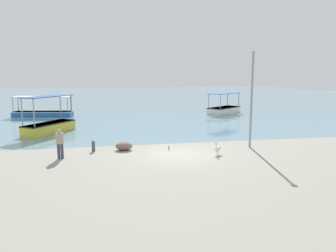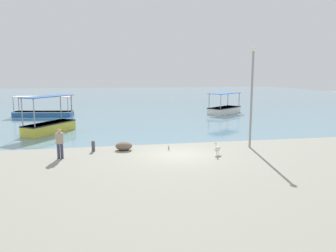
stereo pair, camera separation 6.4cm
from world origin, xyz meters
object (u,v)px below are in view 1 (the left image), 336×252
object	(u,v)px
lamp_post	(252,92)
mooring_bollard	(93,146)
net_pile	(124,146)
pelican	(217,149)
glass_bottle	(169,148)
fisherman_standing	(60,143)
fishing_boat_far_right	(224,109)
fishing_boat_near_left	(43,112)
fishing_boat_center	(49,126)

from	to	relation	value
lamp_post	mooring_bollard	bearing A→B (deg)	175.66
lamp_post	net_pile	world-z (taller)	lamp_post
net_pile	pelican	bearing A→B (deg)	-23.07
net_pile	glass_bottle	xyz separation A→B (m)	(2.76, -0.41, -0.15)
fisherman_standing	fishing_boat_far_right	bearing A→B (deg)	47.99
pelican	net_pile	size ratio (longest dim) A/B	0.77
fishing_boat_near_left	fisherman_standing	distance (m)	19.81
fishing_boat_near_left	fishing_boat_center	bearing A→B (deg)	-77.85
lamp_post	glass_bottle	world-z (taller)	lamp_post
pelican	lamp_post	bearing A→B (deg)	29.16
pelican	glass_bottle	distance (m)	3.14
fishing_boat_far_right	fisherman_standing	bearing A→B (deg)	-132.01
fishing_boat_center	pelican	size ratio (longest dim) A/B	5.90
pelican	mooring_bollard	xyz separation A→B (m)	(-7.15, 2.28, -0.02)
fishing_boat_near_left	fisherman_standing	size ratio (longest dim) A/B	3.89
pelican	net_pile	bearing A→B (deg)	156.93
mooring_bollard	glass_bottle	distance (m)	4.65
fishing_boat_near_left	pelican	world-z (taller)	fishing_boat_near_left
fishing_boat_far_right	glass_bottle	distance (m)	20.05
fishing_boat_center	net_pile	world-z (taller)	fishing_boat_center
pelican	net_pile	distance (m)	5.75
fishing_boat_far_right	fishing_boat_near_left	bearing A→B (deg)	177.14
fishing_boat_far_right	glass_bottle	size ratio (longest dim) A/B	17.89
lamp_post	net_pile	xyz separation A→B (m)	(-8.03, 0.73, -3.27)
fishing_boat_center	mooring_bollard	world-z (taller)	fishing_boat_center
fishing_boat_near_left	mooring_bollard	xyz separation A→B (m)	(5.98, -17.90, -0.10)
mooring_bollard	pelican	bearing A→B (deg)	-17.69
mooring_bollard	glass_bottle	size ratio (longest dim) A/B	2.49
pelican	mooring_bollard	bearing A→B (deg)	162.31
fisherman_standing	pelican	bearing A→B (deg)	-5.33
fishing_boat_far_right	net_pile	size ratio (longest dim) A/B	4.66
fishing_boat_near_left	fishing_boat_center	xyz separation A→B (m)	(2.34, -10.87, 0.13)
fisherman_standing	net_pile	xyz separation A→B (m)	(3.60, 1.42, -0.65)
pelican	lamp_post	distance (m)	4.45
fishing_boat_center	glass_bottle	xyz separation A→B (m)	(8.25, -7.47, -0.49)
fishing_boat_far_right	glass_bottle	xyz separation A→B (m)	(-10.13, -17.30, -0.42)
fishing_boat_near_left	pelican	distance (m)	24.07
fishing_boat_near_left	mooring_bollard	distance (m)	18.87
fishing_boat_far_right	lamp_post	xyz separation A→B (m)	(-4.86, -17.62, 3.00)
fishing_boat_far_right	pelican	xyz separation A→B (m)	(-7.60, -19.15, -0.16)
glass_bottle	mooring_bollard	bearing A→B (deg)	174.60
fishing_boat_far_right	fisherman_standing	xyz separation A→B (m)	(-16.50, -18.32, 0.38)
fishing_boat_far_right	fisherman_standing	world-z (taller)	fishing_boat_far_right
fisherman_standing	net_pile	size ratio (longest dim) A/B	1.63
fishing_boat_center	glass_bottle	world-z (taller)	fishing_boat_center
pelican	fisherman_standing	size ratio (longest dim) A/B	0.47
fisherman_standing	glass_bottle	world-z (taller)	fisherman_standing
lamp_post	glass_bottle	bearing A→B (deg)	176.59
fishing_boat_near_left	net_pile	bearing A→B (deg)	-66.40
pelican	fisherman_standing	world-z (taller)	fisherman_standing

